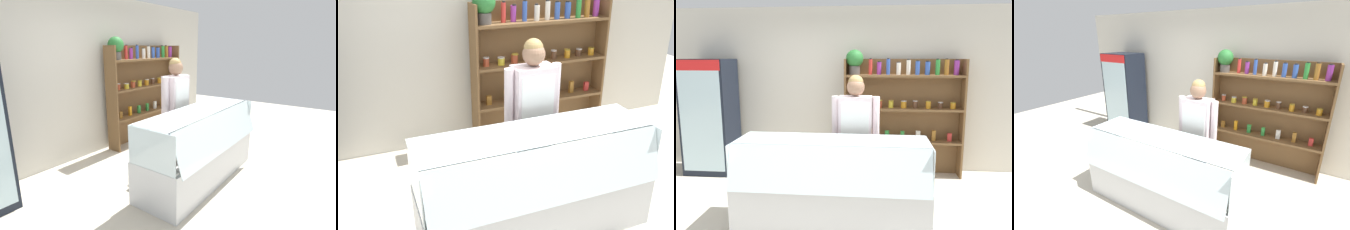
# 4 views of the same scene
# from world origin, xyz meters

# --- Properties ---
(ground_plane) EXTENTS (12.00, 12.00, 0.00)m
(ground_plane) POSITION_xyz_m (0.00, 0.00, 0.00)
(ground_plane) COLOR beige
(back_wall) EXTENTS (6.80, 0.10, 2.70)m
(back_wall) POSITION_xyz_m (0.00, 2.08, 1.35)
(back_wall) COLOR beige
(back_wall) RESTS_ON ground
(drinks_fridge) EXTENTS (0.76, 0.62, 1.86)m
(drinks_fridge) POSITION_xyz_m (-2.15, 1.63, 0.93)
(drinks_fridge) COLOR black
(drinks_fridge) RESTS_ON ground
(shelving_unit) EXTENTS (1.86, 0.29, 2.01)m
(shelving_unit) POSITION_xyz_m (0.89, 1.81, 1.13)
(shelving_unit) COLOR brown
(shelving_unit) RESTS_ON ground
(deli_display_case) EXTENTS (2.12, 0.75, 1.01)m
(deli_display_case) POSITION_xyz_m (0.07, 0.01, 0.31)
(deli_display_case) COLOR silver
(deli_display_case) RESTS_ON ground
(shop_clerk) EXTENTS (0.59, 0.25, 1.68)m
(shop_clerk) POSITION_xyz_m (0.30, 0.58, 1.00)
(shop_clerk) COLOR #383D51
(shop_clerk) RESTS_ON ground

